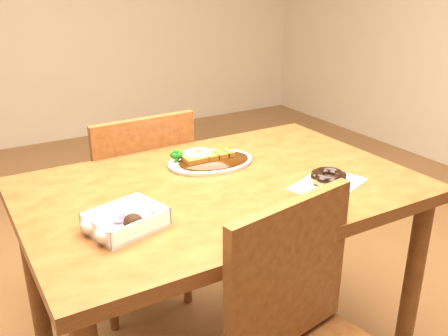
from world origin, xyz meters
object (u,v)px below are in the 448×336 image
chair_far (136,204)px  donut_box (125,220)px  pon_de_ring (328,178)px  table (221,212)px  katsu_curry_plate (209,160)px

chair_far → donut_box: size_ratio=3.89×
donut_box → pon_de_ring: donut_box is taller
chair_far → pon_de_ring: chair_far is taller
table → katsu_curry_plate: katsu_curry_plate is taller
table → donut_box: 0.40m
katsu_curry_plate → donut_box: bearing=-144.2°
table → pon_de_ring: 0.35m
table → katsu_curry_plate: (0.05, 0.17, 0.11)m
katsu_curry_plate → pon_de_ring: size_ratio=1.13×
pon_de_ring → chair_far: bearing=117.4°
donut_box → pon_de_ring: size_ratio=0.82×
table → katsu_curry_plate: bearing=74.1°
katsu_curry_plate → pon_de_ring: katsu_curry_plate is taller
donut_box → table: bearing=19.6°
donut_box → pon_de_ring: bearing=-4.4°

